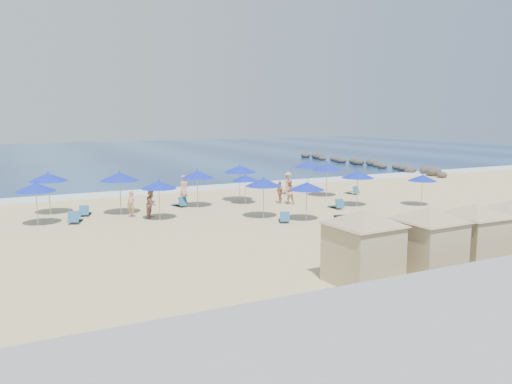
% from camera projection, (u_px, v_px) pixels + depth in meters
% --- Properties ---
extents(ground, '(160.00, 160.00, 0.00)m').
position_uv_depth(ground, '(301.00, 224.00, 27.82)').
color(ground, '#C9B67F').
rests_on(ground, ground).
extents(ocean, '(160.00, 80.00, 0.06)m').
position_uv_depth(ocean, '(114.00, 155.00, 76.56)').
color(ocean, navy).
rests_on(ocean, ground).
extents(surf_line, '(160.00, 2.50, 0.08)m').
position_uv_depth(surf_line, '(204.00, 188.00, 41.55)').
color(surf_line, white).
rests_on(surf_line, ground).
extents(rock_jetty, '(2.56, 26.66, 0.96)m').
position_uv_depth(rock_jetty, '(363.00, 163.00, 60.34)').
color(rock_jetty, '#322C29').
rests_on(rock_jetty, ground).
extents(trash_bin, '(1.08, 1.08, 0.86)m').
position_uv_depth(trash_bin, '(344.00, 224.00, 25.80)').
color(trash_bin, black).
rests_on(trash_bin, ground).
extents(cabana_0, '(4.72, 4.72, 2.97)m').
position_uv_depth(cabana_0, '(363.00, 237.00, 17.85)').
color(cabana_0, tan).
rests_on(cabana_0, ground).
extents(cabana_1, '(4.62, 4.62, 2.90)m').
position_uv_depth(cabana_1, '(428.00, 232.00, 18.78)').
color(cabana_1, tan).
rests_on(cabana_1, ground).
extents(cabana_2, '(4.46, 4.46, 2.80)m').
position_uv_depth(cabana_2, '(475.00, 226.00, 20.03)').
color(cabana_2, tan).
rests_on(cabana_2, ground).
extents(cabana_3, '(4.22, 4.22, 2.66)m').
position_uv_depth(cabana_3, '(511.00, 220.00, 21.57)').
color(cabana_3, tan).
rests_on(cabana_3, ground).
extents(umbrella_0, '(2.34, 2.34, 2.67)m').
position_uv_depth(umbrella_0, '(48.00, 177.00, 30.25)').
color(umbrella_0, '#A5A8AD').
rests_on(umbrella_0, ground).
extents(umbrella_1, '(2.17, 2.17, 2.47)m').
position_uv_depth(umbrella_1, '(36.00, 187.00, 27.18)').
color(umbrella_1, '#A5A8AD').
rests_on(umbrella_1, ground).
extents(umbrella_2, '(2.39, 2.39, 2.72)m').
position_uv_depth(umbrella_2, '(120.00, 177.00, 30.15)').
color(umbrella_2, '#A5A8AD').
rests_on(umbrella_2, ground).
extents(umbrella_3, '(2.11, 2.11, 2.40)m').
position_uv_depth(umbrella_3, '(159.00, 185.00, 28.64)').
color(umbrella_3, '#A5A8AD').
rests_on(umbrella_3, ground).
extents(umbrella_4, '(2.23, 2.23, 2.54)m').
position_uv_depth(umbrella_4, '(197.00, 174.00, 32.67)').
color(umbrella_4, '#A5A8AD').
rests_on(umbrella_4, ground).
extents(umbrella_5, '(1.82, 1.82, 2.08)m').
position_uv_depth(umbrella_5, '(245.00, 178.00, 33.96)').
color(umbrella_5, '#A5A8AD').
rests_on(umbrella_5, ground).
extents(umbrella_6, '(2.18, 2.18, 2.48)m').
position_uv_depth(umbrella_6, '(263.00, 182.00, 29.16)').
color(umbrella_6, '#A5A8AD').
rests_on(umbrella_6, ground).
extents(umbrella_7, '(2.35, 2.35, 2.67)m').
position_uv_depth(umbrella_7, '(240.00, 169.00, 34.90)').
color(umbrella_7, '#A5A8AD').
rests_on(umbrella_7, ground).
extents(umbrella_8, '(2.18, 2.18, 2.48)m').
position_uv_depth(umbrella_8, '(358.00, 174.00, 32.98)').
color(umbrella_8, '#A5A8AD').
rests_on(umbrella_8, ground).
extents(umbrella_9, '(2.23, 2.23, 2.54)m').
position_uv_depth(umbrella_9, '(309.00, 164.00, 39.42)').
color(umbrella_9, '#A5A8AD').
rests_on(umbrella_9, ground).
extents(umbrella_10, '(2.28, 2.28, 2.60)m').
position_uv_depth(umbrella_10, '(327.00, 167.00, 37.02)').
color(umbrella_10, '#A5A8AD').
rests_on(umbrella_10, ground).
extents(umbrella_11, '(1.92, 1.92, 2.19)m').
position_uv_depth(umbrella_11, '(423.00, 178.00, 33.23)').
color(umbrella_11, '#A5A8AD').
rests_on(umbrella_11, ground).
extents(umbrella_12, '(2.06, 2.06, 2.34)m').
position_uv_depth(umbrella_12, '(307.00, 186.00, 28.44)').
color(umbrella_12, '#A5A8AD').
rests_on(umbrella_12, ground).
extents(beach_chair_0, '(1.00, 1.49, 0.75)m').
position_uv_depth(beach_chair_0, '(75.00, 219.00, 28.13)').
color(beach_chair_0, '#225280').
rests_on(beach_chair_0, ground).
extents(beach_chair_1, '(0.89, 1.36, 0.69)m').
position_uv_depth(beach_chair_1, '(85.00, 212.00, 30.20)').
color(beach_chair_1, '#225280').
rests_on(beach_chair_1, ground).
extents(beach_chair_2, '(0.87, 1.39, 0.71)m').
position_uv_depth(beach_chair_2, '(180.00, 203.00, 33.20)').
color(beach_chair_2, '#225280').
rests_on(beach_chair_2, ground).
extents(beach_chair_3, '(0.97, 1.31, 0.66)m').
position_uv_depth(beach_chair_3, '(284.00, 218.00, 28.38)').
color(beach_chair_3, '#225280').
rests_on(beach_chair_3, ground).
extents(beach_chair_4, '(0.64, 1.29, 0.69)m').
position_uv_depth(beach_chair_4, '(337.00, 205.00, 32.49)').
color(beach_chair_4, '#225280').
rests_on(beach_chair_4, ground).
extents(beach_chair_5, '(0.73, 1.27, 0.66)m').
position_uv_depth(beach_chair_5, '(353.00, 191.00, 38.49)').
color(beach_chair_5, '#225280').
rests_on(beach_chair_5, ground).
extents(beachgoer_0, '(0.64, 0.69, 1.58)m').
position_uv_depth(beachgoer_0, '(131.00, 204.00, 29.57)').
color(beachgoer_0, tan).
rests_on(beachgoer_0, ground).
extents(beachgoer_1, '(0.99, 1.03, 1.68)m').
position_uv_depth(beachgoer_1, '(151.00, 204.00, 29.55)').
color(beachgoer_1, tan).
rests_on(beachgoer_1, ground).
extents(beachgoer_2, '(0.48, 0.95, 1.56)m').
position_uv_depth(beachgoer_2, '(280.00, 192.00, 34.44)').
color(beachgoer_2, tan).
rests_on(beachgoer_2, ground).
extents(beachgoer_3, '(1.29, 1.21, 1.75)m').
position_uv_depth(beachgoer_3, '(288.00, 183.00, 38.25)').
color(beachgoer_3, tan).
rests_on(beachgoer_3, ground).
extents(beachgoer_4, '(0.93, 0.86, 1.59)m').
position_uv_depth(beachgoer_4, '(184.00, 186.00, 37.47)').
color(beachgoer_4, tan).
rests_on(beachgoer_4, ground).
extents(beachgoer_5, '(0.98, 0.89, 1.65)m').
position_uv_depth(beachgoer_5, '(289.00, 192.00, 34.15)').
color(beachgoer_5, tan).
rests_on(beachgoer_5, ground).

